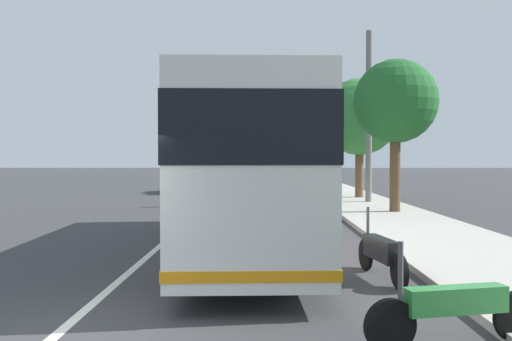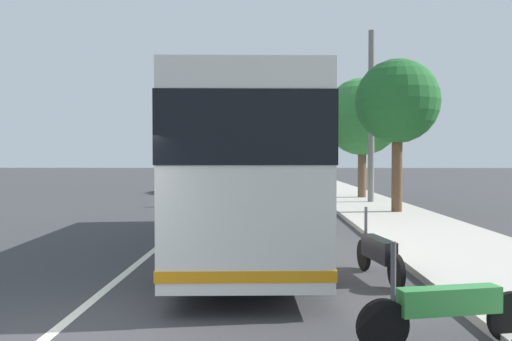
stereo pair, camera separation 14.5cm
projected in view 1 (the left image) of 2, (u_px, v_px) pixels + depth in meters
sidewalk_curb at (416, 228)px, 16.02m from camera, size 110.00×3.60×0.14m
lane_divider_line at (179, 230)px, 16.11m from camera, size 110.00×0.16×0.01m
coach_bus at (246, 164)px, 12.76m from camera, size 11.60×2.95×3.57m
motorcycle_angled at (455, 308)px, 6.09m from camera, size 0.57×2.21×1.26m
motorcycle_mid_row at (381, 253)px, 9.57m from camera, size 2.18×0.43×1.25m
car_oncoming at (265, 174)px, 48.41m from camera, size 4.33×2.02×1.44m
car_behind_bus at (185, 182)px, 33.62m from camera, size 4.50×1.95×1.39m
roadside_tree_mid_block at (395, 102)px, 20.21m from camera, size 3.21×3.21×5.98m
roadside_tree_far_block at (360, 117)px, 27.67m from camera, size 4.04×4.04×6.38m
utility_pole at (369, 118)px, 24.76m from camera, size 0.29×0.29×8.16m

